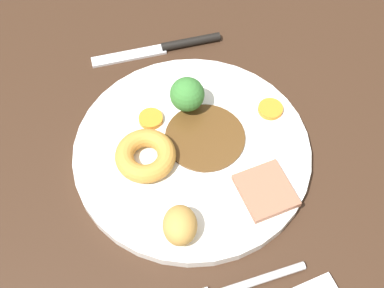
# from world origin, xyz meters

# --- Properties ---
(dining_table) EXTENTS (1.20, 0.84, 0.04)m
(dining_table) POSITION_xyz_m (0.00, 0.00, 0.02)
(dining_table) COLOR #382316
(dining_table) RESTS_ON ground
(dinner_plate) EXTENTS (0.29, 0.29, 0.01)m
(dinner_plate) POSITION_xyz_m (-0.03, -0.01, 0.04)
(dinner_plate) COLOR white
(dinner_plate) RESTS_ON dining_table
(gravy_pool) EXTENTS (0.10, 0.10, 0.00)m
(gravy_pool) POSITION_xyz_m (-0.02, -0.04, 0.05)
(gravy_pool) COLOR #563819
(gravy_pool) RESTS_ON dinner_plate
(meat_slice_main) EXTENTS (0.07, 0.06, 0.01)m
(meat_slice_main) POSITION_xyz_m (-0.12, -0.07, 0.05)
(meat_slice_main) COLOR #9E664C
(meat_slice_main) RESTS_ON dinner_plate
(yorkshire_pudding) EXTENTS (0.07, 0.07, 0.02)m
(yorkshire_pudding) POSITION_xyz_m (-0.03, 0.04, 0.06)
(yorkshire_pudding) COLOR #C68938
(yorkshire_pudding) RESTS_ON dinner_plate
(roast_potato_left) EXTENTS (0.06, 0.05, 0.03)m
(roast_potato_left) POSITION_xyz_m (-0.13, 0.04, 0.07)
(roast_potato_left) COLOR #BC8C42
(roast_potato_left) RESTS_ON dinner_plate
(carrot_coin_front) EXTENTS (0.03, 0.03, 0.01)m
(carrot_coin_front) POSITION_xyz_m (0.02, 0.02, 0.05)
(carrot_coin_front) COLOR orange
(carrot_coin_front) RESTS_ON dinner_plate
(carrot_coin_back) EXTENTS (0.03, 0.03, 0.01)m
(carrot_coin_back) POSITION_xyz_m (-0.01, -0.13, 0.05)
(carrot_coin_back) COLOR orange
(carrot_coin_back) RESTS_ON dinner_plate
(broccoli_floret) EXTENTS (0.04, 0.04, 0.05)m
(broccoli_floret) POSITION_xyz_m (0.03, -0.03, 0.08)
(broccoli_floret) COLOR #8CB766
(broccoli_floret) RESTS_ON dinner_plate
(knife) EXTENTS (0.03, 0.19, 0.01)m
(knife) POSITION_xyz_m (0.14, -0.05, 0.04)
(knife) COLOR black
(knife) RESTS_ON dining_table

